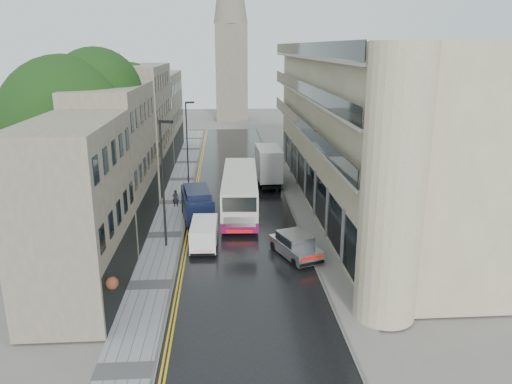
{
  "coord_description": "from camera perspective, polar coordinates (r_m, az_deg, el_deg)",
  "views": [
    {
      "loc": [
        -1.33,
        -16.63,
        13.84
      ],
      "look_at": [
        0.98,
        18.0,
        3.71
      ],
      "focal_mm": 35.0,
      "sensor_mm": 36.0,
      "label": 1
    }
  ],
  "objects": [
    {
      "name": "silver_hatchback",
      "position": [
        32.61,
        4.48,
        -7.26
      ],
      "size": [
        3.36,
        4.83,
        1.66
      ],
      "primitive_type": null,
      "rotation": [
        0.0,
        0.0,
        0.36
      ],
      "color": "silver",
      "rests_on": "road"
    },
    {
      "name": "right_sidewalk",
      "position": [
        46.72,
        4.63,
        -0.94
      ],
      "size": [
        1.8,
        85.0,
        0.12
      ],
      "primitive_type": "cube",
      "color": "slate",
      "rests_on": "ground"
    },
    {
      "name": "lamp_post_near",
      "position": [
        35.15,
        -10.58,
        0.77
      ],
      "size": [
        1.02,
        0.61,
        8.99
      ],
      "primitive_type": null,
      "rotation": [
        0.0,
        0.0,
        -0.41
      ],
      "color": "black",
      "rests_on": "left_sidewalk"
    },
    {
      "name": "old_shop_row",
      "position": [
        47.98,
        -13.6,
        6.41
      ],
      "size": [
        4.5,
        56.0,
        12.0
      ],
      "primitive_type": null,
      "color": "gray",
      "rests_on": "ground"
    },
    {
      "name": "white_lorry",
      "position": [
        50.11,
        0.38,
        2.62
      ],
      "size": [
        2.54,
        7.68,
        3.99
      ],
      "primitive_type": null,
      "rotation": [
        0.0,
        0.0,
        0.03
      ],
      "color": "silver",
      "rests_on": "road"
    },
    {
      "name": "road",
      "position": [
        46.27,
        -2.0,
        -1.14
      ],
      "size": [
        9.0,
        85.0,
        0.02
      ],
      "primitive_type": "cube",
      "color": "black",
      "rests_on": "ground"
    },
    {
      "name": "church_spire",
      "position": [
        98.84,
        -2.92,
        19.82
      ],
      "size": [
        6.4,
        6.4,
        40.0
      ],
      "primitive_type": null,
      "color": "gray",
      "rests_on": "ground"
    },
    {
      "name": "white_van",
      "position": [
        34.6,
        -7.46,
        -5.72
      ],
      "size": [
        1.91,
        4.24,
        1.9
      ],
      "primitive_type": null,
      "rotation": [
        0.0,
        0.0,
        -0.03
      ],
      "color": "white",
      "rests_on": "road"
    },
    {
      "name": "navy_van",
      "position": [
        39.48,
        -7.95,
        -2.19
      ],
      "size": [
        3.03,
        5.86,
        2.85
      ],
      "primitive_type": null,
      "rotation": [
        0.0,
        0.0,
        0.15
      ],
      "color": "black",
      "rests_on": "road"
    },
    {
      "name": "left_sidewalk",
      "position": [
        46.46,
        -9.23,
        -1.21
      ],
      "size": [
        2.7,
        85.0,
        0.12
      ],
      "primitive_type": "cube",
      "color": "gray",
      "rests_on": "ground"
    },
    {
      "name": "lamp_post_far",
      "position": [
        51.98,
        -7.87,
        5.55
      ],
      "size": [
        0.96,
        0.5,
        8.38
      ],
      "primitive_type": null,
      "rotation": [
        0.0,
        0.0,
        0.33
      ],
      "color": "black",
      "rests_on": "left_sidewalk"
    },
    {
      "name": "modern_block",
      "position": [
        44.72,
        11.39,
        7.15
      ],
      "size": [
        8.0,
        40.0,
        14.0
      ],
      "primitive_type": null,
      "color": "beige",
      "rests_on": "ground"
    },
    {
      "name": "pedestrian",
      "position": [
        44.78,
        -9.17,
        -0.74
      ],
      "size": [
        0.6,
        0.42,
        1.57
      ],
      "primitive_type": "imported",
      "rotation": [
        0.0,
        0.0,
        3.07
      ],
      "color": "black",
      "rests_on": "left_sidewalk"
    },
    {
      "name": "tree_far",
      "position": [
        51.38,
        -16.12,
        7.11
      ],
      "size": [
        9.24,
        9.24,
        12.46
      ],
      "primitive_type": null,
      "color": "black",
      "rests_on": "ground"
    },
    {
      "name": "cream_bus",
      "position": [
        39.79,
        -3.76,
        -1.49
      ],
      "size": [
        3.37,
        12.63,
        3.42
      ],
      "primitive_type": null,
      "rotation": [
        0.0,
        0.0,
        -0.04
      ],
      "color": "silver",
      "rests_on": "road"
    },
    {
      "name": "tree_near",
      "position": [
        38.92,
        -20.52,
        5.03
      ],
      "size": [
        10.56,
        10.56,
        13.89
      ],
      "primitive_type": null,
      "color": "black",
      "rests_on": "ground"
    }
  ]
}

